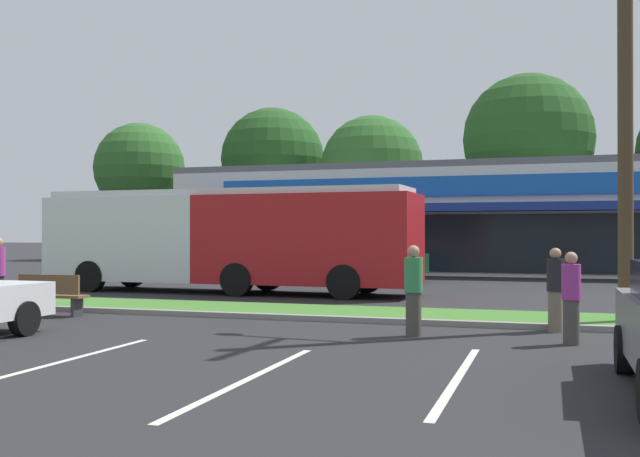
% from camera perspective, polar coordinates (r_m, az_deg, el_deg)
% --- Properties ---
extents(grass_median, '(56.00, 2.20, 0.12)m').
position_cam_1_polar(grass_median, '(17.16, -1.20, -6.47)').
color(grass_median, '#427A2D').
rests_on(grass_median, ground_plane).
extents(curb_lip, '(56.00, 0.24, 0.12)m').
position_cam_1_polar(curb_lip, '(16.02, -2.61, -6.91)').
color(curb_lip, gray).
rests_on(curb_lip, ground_plane).
extents(parking_stripe_1, '(0.12, 4.80, 0.01)m').
position_cam_1_polar(parking_stripe_1, '(11.44, -19.82, -9.81)').
color(parking_stripe_1, silver).
rests_on(parking_stripe_1, ground_plane).
extents(parking_stripe_2, '(0.12, 4.80, 0.01)m').
position_cam_1_polar(parking_stripe_2, '(9.70, -5.56, -11.55)').
color(parking_stripe_2, silver).
rests_on(parking_stripe_2, ground_plane).
extents(parking_stripe_3, '(0.12, 4.80, 0.01)m').
position_cam_1_polar(parking_stripe_3, '(9.90, 10.69, -11.32)').
color(parking_stripe_3, silver).
rests_on(parking_stripe_3, ground_plane).
extents(storefront_building, '(27.98, 14.66, 5.12)m').
position_cam_1_polar(storefront_building, '(39.01, 11.92, 0.64)').
color(storefront_building, silver).
rests_on(storefront_building, ground_plane).
extents(tree_far_left, '(6.51, 6.51, 9.88)m').
position_cam_1_polar(tree_far_left, '(54.77, -13.88, 4.59)').
color(tree_far_left, '#473323').
rests_on(tree_far_left, ground_plane).
extents(tree_left, '(7.28, 7.28, 10.72)m').
position_cam_1_polar(tree_left, '(51.92, -3.71, 5.37)').
color(tree_left, '#473323').
rests_on(tree_left, ground_plane).
extents(tree_mid_left, '(6.78, 6.78, 9.66)m').
position_cam_1_polar(tree_mid_left, '(48.57, 4.07, 4.80)').
color(tree_mid_left, '#473323').
rests_on(tree_mid_left, ground_plane).
extents(tree_mid, '(7.70, 7.70, 11.41)m').
position_cam_1_polar(tree_mid, '(45.74, 15.89, 6.76)').
color(tree_mid, '#473323').
rests_on(tree_mid, ground_plane).
extents(utility_pole, '(3.04, 2.40, 11.30)m').
position_cam_1_polar(utility_pole, '(16.46, 22.21, 14.16)').
color(utility_pole, '#4C3826').
rests_on(utility_pole, ground_plane).
extents(city_bus, '(12.33, 2.95, 3.25)m').
position_cam_1_polar(city_bus, '(23.43, -7.28, -0.66)').
color(city_bus, '#AD191E').
rests_on(city_bus, ground_plane).
extents(bus_stop_bench, '(1.60, 0.45, 0.95)m').
position_cam_1_polar(bus_stop_bench, '(17.77, -20.13, -4.80)').
color(bus_stop_bench, brown).
rests_on(bus_stop_bench, ground_plane).
extents(car_0, '(4.30, 1.93, 1.51)m').
position_cam_1_polar(car_0, '(28.57, 3.86, -2.57)').
color(car_0, '#0C3F1E').
rests_on(car_0, ground_plane).
extents(pedestrian_by_pole, '(0.32, 0.32, 1.57)m').
position_cam_1_polar(pedestrian_by_pole, '(13.11, 18.98, -5.14)').
color(pedestrian_by_pole, '#47423D').
rests_on(pedestrian_by_pole, ground_plane).
extents(pedestrian_mid, '(0.34, 0.34, 1.66)m').
position_cam_1_polar(pedestrian_mid, '(13.52, 7.29, -4.81)').
color(pedestrian_mid, '#47423D').
rests_on(pedestrian_mid, ground_plane).
extents(pedestrian_far, '(0.32, 0.32, 1.61)m').
position_cam_1_polar(pedestrian_far, '(14.69, 17.87, -4.55)').
color(pedestrian_far, '#726651').
rests_on(pedestrian_far, ground_plane).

